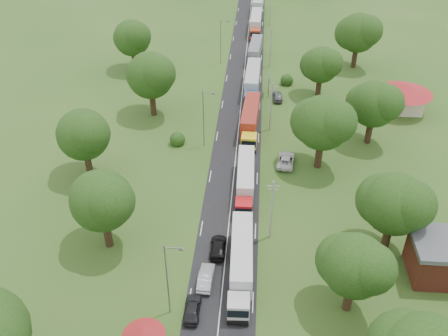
# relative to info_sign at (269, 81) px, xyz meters

# --- Properties ---
(ground) EXTENTS (260.00, 260.00, 0.00)m
(ground) POSITION_rel_info_sign_xyz_m (-5.20, -35.00, -3.00)
(ground) COLOR #2A4D19
(ground) RESTS_ON ground
(road) EXTENTS (8.00, 200.00, 0.04)m
(road) POSITION_rel_info_sign_xyz_m (-5.20, -15.00, -3.00)
(road) COLOR black
(road) RESTS_ON ground
(info_sign) EXTENTS (0.12, 3.10, 4.10)m
(info_sign) POSITION_rel_info_sign_xyz_m (0.00, 0.00, 0.00)
(info_sign) COLOR slate
(info_sign) RESTS_ON ground
(pole_1) EXTENTS (1.60, 0.24, 9.00)m
(pole_1) POSITION_rel_info_sign_xyz_m (0.30, -42.00, 1.68)
(pole_1) COLOR gray
(pole_1) RESTS_ON ground
(pole_2) EXTENTS (1.60, 0.24, 9.00)m
(pole_2) POSITION_rel_info_sign_xyz_m (0.30, -14.00, 1.68)
(pole_2) COLOR gray
(pole_2) RESTS_ON ground
(pole_3) EXTENTS (1.60, 0.24, 9.00)m
(pole_3) POSITION_rel_info_sign_xyz_m (0.30, 14.00, 1.68)
(pole_3) COLOR gray
(pole_3) RESTS_ON ground
(pole_4) EXTENTS (1.60, 0.24, 9.00)m
(pole_4) POSITION_rel_info_sign_xyz_m (0.30, 42.00, 1.68)
(pole_4) COLOR gray
(pole_4) RESTS_ON ground
(lamp_0) EXTENTS (2.03, 0.22, 10.00)m
(lamp_0) POSITION_rel_info_sign_xyz_m (-10.55, -55.00, 2.55)
(lamp_0) COLOR slate
(lamp_0) RESTS_ON ground
(lamp_1) EXTENTS (2.03, 0.22, 10.00)m
(lamp_1) POSITION_rel_info_sign_xyz_m (-10.55, -20.00, 2.55)
(lamp_1) COLOR slate
(lamp_1) RESTS_ON ground
(lamp_2) EXTENTS (2.03, 0.22, 10.00)m
(lamp_2) POSITION_rel_info_sign_xyz_m (-10.55, 15.00, 2.55)
(lamp_2) COLOR slate
(lamp_2) RESTS_ON ground
(tree_2) EXTENTS (8.00, 8.00, 10.10)m
(tree_2) POSITION_rel_info_sign_xyz_m (8.79, -52.86, 3.59)
(tree_2) COLOR #382616
(tree_2) RESTS_ON ground
(tree_3) EXTENTS (8.80, 8.80, 11.07)m
(tree_3) POSITION_rel_info_sign_xyz_m (14.79, -42.84, 4.22)
(tree_3) COLOR #382616
(tree_3) RESTS_ON ground
(tree_4) EXTENTS (9.60, 9.60, 12.05)m
(tree_4) POSITION_rel_info_sign_xyz_m (7.79, -24.83, 4.85)
(tree_4) COLOR #382616
(tree_4) RESTS_ON ground
(tree_5) EXTENTS (8.80, 8.80, 11.07)m
(tree_5) POSITION_rel_info_sign_xyz_m (16.79, -16.84, 4.22)
(tree_5) COLOR #382616
(tree_5) RESTS_ON ground
(tree_6) EXTENTS (8.00, 8.00, 10.10)m
(tree_6) POSITION_rel_info_sign_xyz_m (9.79, 0.14, 3.59)
(tree_6) COLOR #382616
(tree_6) RESTS_ON ground
(tree_7) EXTENTS (9.60, 9.60, 12.05)m
(tree_7) POSITION_rel_info_sign_xyz_m (18.79, 15.17, 4.85)
(tree_7) COLOR #382616
(tree_7) RESTS_ON ground
(tree_10) EXTENTS (8.80, 8.80, 11.07)m
(tree_10) POSITION_rel_info_sign_xyz_m (-20.21, -44.84, 4.22)
(tree_10) COLOR #382616
(tree_10) RESTS_ON ground
(tree_11) EXTENTS (8.80, 8.80, 11.07)m
(tree_11) POSITION_rel_info_sign_xyz_m (-27.21, -29.84, 4.22)
(tree_11) COLOR #382616
(tree_11) RESTS_ON ground
(tree_12) EXTENTS (9.60, 9.60, 12.05)m
(tree_12) POSITION_rel_info_sign_xyz_m (-21.21, -9.83, 4.85)
(tree_12) COLOR #382616
(tree_12) RESTS_ON ground
(tree_13) EXTENTS (8.80, 8.80, 11.07)m
(tree_13) POSITION_rel_info_sign_xyz_m (-29.21, 10.16, 4.22)
(tree_13) COLOR #382616
(tree_13) RESTS_ON ground
(house_brick) EXTENTS (8.60, 6.60, 5.20)m
(house_brick) POSITION_rel_info_sign_xyz_m (20.80, -47.00, -0.35)
(house_brick) COLOR maroon
(house_brick) RESTS_ON ground
(house_cream) EXTENTS (10.08, 10.08, 5.80)m
(house_cream) POSITION_rel_info_sign_xyz_m (24.80, -5.00, 0.64)
(house_cream) COLOR beige
(house_cream) RESTS_ON ground
(truck_0) EXTENTS (2.84, 14.59, 4.04)m
(truck_0) POSITION_rel_info_sign_xyz_m (-3.15, -48.88, -0.86)
(truck_0) COLOR #BBBBBB
(truck_0) RESTS_ON ground
(truck_1) EXTENTS (2.55, 13.80, 3.82)m
(truck_1) POSITION_rel_info_sign_xyz_m (-3.32, -32.20, -0.97)
(truck_1) COLOR red
(truck_1) RESTS_ON ground
(truck_2) EXTENTS (3.16, 15.04, 4.16)m
(truck_2) POSITION_rel_info_sign_xyz_m (-3.19, -14.66, -0.80)
(truck_2) COLOR yellow
(truck_2) RESTS_ON ground
(truck_3) EXTENTS (3.02, 15.55, 4.30)m
(truck_3) POSITION_rel_info_sign_xyz_m (-3.25, 0.74, -0.72)
(truck_3) COLOR #1A519D
(truck_3) RESTS_ON ground
(truck_4) EXTENTS (3.12, 13.93, 3.85)m
(truck_4) POSITION_rel_info_sign_xyz_m (-3.08, 17.34, -0.96)
(truck_4) COLOR #B7B7B7
(truck_4) RESTS_ON ground
(truck_5) EXTENTS (2.84, 15.31, 4.24)m
(truck_5) POSITION_rel_info_sign_xyz_m (-3.37, 36.53, -0.75)
(truck_5) COLOR #B3381B
(truck_5) RESTS_ON ground
(truck_6) EXTENTS (3.19, 15.61, 4.32)m
(truck_6) POSITION_rel_info_sign_xyz_m (-3.05, 52.59, -0.71)
(truck_6) COLOR #246229
(truck_6) RESTS_ON ground
(car_lane_front) EXTENTS (1.80, 4.36, 1.48)m
(car_lane_front) POSITION_rel_info_sign_xyz_m (-8.20, -55.00, -2.26)
(car_lane_front) COLOR black
(car_lane_front) RESTS_ON ground
(car_lane_mid) EXTENTS (1.80, 4.71, 1.53)m
(car_lane_mid) POSITION_rel_info_sign_xyz_m (-7.19, -50.36, -2.24)
(car_lane_mid) COLOR #A6A8AE
(car_lane_mid) RESTS_ON ground
(car_lane_rear) EXTENTS (2.02, 4.83, 1.40)m
(car_lane_rear) POSITION_rel_info_sign_xyz_m (-6.20, -45.09, -2.30)
(car_lane_rear) COLOR black
(car_lane_rear) RESTS_ON ground
(car_verge_near) EXTENTS (3.15, 5.75, 1.53)m
(car_verge_near) POSITION_rel_info_sign_xyz_m (2.80, -24.73, -2.24)
(car_verge_near) COLOR silver
(car_verge_near) RESTS_ON ground
(car_verge_far) EXTENTS (2.09, 4.61, 1.54)m
(car_verge_far) POSITION_rel_info_sign_xyz_m (1.80, -2.17, -2.23)
(car_verge_far) COLOR #565A5E
(car_verge_far) RESTS_ON ground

